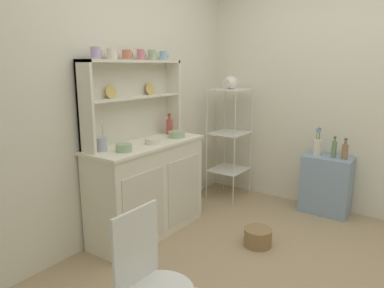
{
  "coord_description": "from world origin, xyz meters",
  "views": [
    {
      "loc": [
        -2.24,
        -0.73,
        1.53
      ],
      "look_at": [
        0.38,
        1.12,
        0.81
      ],
      "focal_mm": 33.15,
      "sensor_mm": 36.0,
      "label": 1
    }
  ],
  "objects": [
    {
      "name": "floor_basket",
      "position": [
        0.39,
        0.43,
        0.08
      ],
      "size": [
        0.24,
        0.24,
        0.15
      ],
      "primitive_type": "cylinder",
      "color": "#93754C",
      "rests_on": "ground"
    },
    {
      "name": "cup_sage_4",
      "position": [
        0.27,
        1.49,
        1.62
      ],
      "size": [
        0.09,
        0.07,
        0.09
      ],
      "color": "#9EB78E",
      "rests_on": "hutch_shelf_unit"
    },
    {
      "name": "bowl_cream_small",
      "position": [
        0.37,
        1.29,
        0.89
      ],
      "size": [
        0.15,
        0.15,
        0.06
      ],
      "primitive_type": "cylinder",
      "color": "#9EB78E",
      "rests_on": "hutch_cabinet"
    },
    {
      "name": "hutch_cabinet",
      "position": [
        0.03,
        1.37,
        0.44
      ],
      "size": [
        1.17,
        0.45,
        0.86
      ],
      "color": "silver",
      "rests_on": "ground"
    },
    {
      "name": "wall_right",
      "position": [
        1.62,
        0.0,
        1.25
      ],
      "size": [
        0.05,
        3.84,
        2.5
      ],
      "primitive_type": "cube",
      "color": "silver",
      "rests_on": "ground"
    },
    {
      "name": "bowl_floral_medium",
      "position": [
        0.03,
        1.29,
        0.88
      ],
      "size": [
        0.14,
        0.14,
        0.05
      ],
      "primitive_type": "cylinder",
      "color": "silver",
      "rests_on": "hutch_cabinet"
    },
    {
      "name": "cup_cream_1",
      "position": [
        -0.21,
        1.49,
        1.62
      ],
      "size": [
        0.1,
        0.08,
        0.08
      ],
      "color": "silver",
      "rests_on": "hutch_shelf_unit"
    },
    {
      "name": "jam_bottle",
      "position": [
        0.46,
        1.45,
        0.94
      ],
      "size": [
        0.06,
        0.06,
        0.2
      ],
      "color": "#B74C47",
      "rests_on": "hutch_cabinet"
    },
    {
      "name": "wire_chair",
      "position": [
        -1.09,
        0.34,
        0.52
      ],
      "size": [
        0.36,
        0.36,
        0.85
      ],
      "rotation": [
        0.0,
        0.0,
        -0.16
      ],
      "color": "white",
      "rests_on": "ground"
    },
    {
      "name": "flower_vase",
      "position": [
        1.44,
        0.27,
        0.72
      ],
      "size": [
        0.08,
        0.08,
        0.31
      ],
      "color": "silver",
      "rests_on": "side_shelf_blue"
    },
    {
      "name": "cup_sky_5",
      "position": [
        0.43,
        1.49,
        1.62
      ],
      "size": [
        0.09,
        0.08,
        0.08
      ],
      "color": "#8EB2D1",
      "rests_on": "hutch_shelf_unit"
    },
    {
      "name": "cup_terracotta_2",
      "position": [
        -0.05,
        1.49,
        1.62
      ],
      "size": [
        0.09,
        0.07,
        0.08
      ],
      "color": "#C67556",
      "rests_on": "hutch_shelf_unit"
    },
    {
      "name": "oil_bottle",
      "position": [
        1.44,
        0.1,
        0.7
      ],
      "size": [
        0.05,
        0.05,
        0.22
      ],
      "color": "#6B8C60",
      "rests_on": "side_shelf_blue"
    },
    {
      "name": "vinegar_bottle",
      "position": [
        1.44,
        -0.0,
        0.69
      ],
      "size": [
        0.06,
        0.06,
        0.21
      ],
      "color": "#99704C",
      "rests_on": "side_shelf_blue"
    },
    {
      "name": "porcelain_teapot",
      "position": [
        1.27,
        1.22,
        1.34
      ],
      "size": [
        0.23,
        0.14,
        0.17
      ],
      "color": "white",
      "rests_on": "bakers_rack"
    },
    {
      "name": "cup_rose_3",
      "position": [
        0.12,
        1.49,
        1.62
      ],
      "size": [
        0.08,
        0.07,
        0.09
      ],
      "color": "#D17A84",
      "rests_on": "hutch_shelf_unit"
    },
    {
      "name": "bowl_mixing_large",
      "position": [
        -0.31,
        1.29,
        0.89
      ],
      "size": [
        0.13,
        0.13,
        0.06
      ],
      "primitive_type": "cylinder",
      "color": "#9EB78E",
      "rests_on": "hutch_cabinet"
    },
    {
      "name": "hutch_shelf_unit",
      "position": [
        0.03,
        1.53,
        1.28
      ],
      "size": [
        1.1,
        0.18,
        0.72
      ],
      "color": "silver",
      "rests_on": "hutch_cabinet"
    },
    {
      "name": "utensil_jar",
      "position": [
        -0.4,
        1.45,
        0.92
      ],
      "size": [
        0.08,
        0.08,
        0.24
      ],
      "color": "#B2B7C6",
      "rests_on": "hutch_cabinet"
    },
    {
      "name": "ground_plane",
      "position": [
        0.0,
        0.0,
        0.0
      ],
      "size": [
        3.84,
        3.84,
        0.0
      ],
      "primitive_type": "plane",
      "color": "tan",
      "rests_on": "ground"
    },
    {
      "name": "side_shelf_blue",
      "position": [
        1.44,
        0.15,
        0.3
      ],
      "size": [
        0.28,
        0.48,
        0.61
      ],
      "primitive_type": "cube",
      "color": "#849EBC",
      "rests_on": "ground"
    },
    {
      "name": "cup_lilac_0",
      "position": [
        -0.38,
        1.49,
        1.62
      ],
      "size": [
        0.09,
        0.07,
        0.09
      ],
      "color": "#B79ECC",
      "rests_on": "hutch_shelf_unit"
    },
    {
      "name": "wall_back",
      "position": [
        0.0,
        1.62,
        1.25
      ],
      "size": [
        3.84,
        0.05,
        2.5
      ],
      "primitive_type": "cube",
      "color": "silver",
      "rests_on": "ground"
    },
    {
      "name": "bakers_rack",
      "position": [
        1.27,
        1.22,
        0.79
      ],
      "size": [
        0.43,
        0.38,
        1.27
      ],
      "color": "silver",
      "rests_on": "ground"
    }
  ]
}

